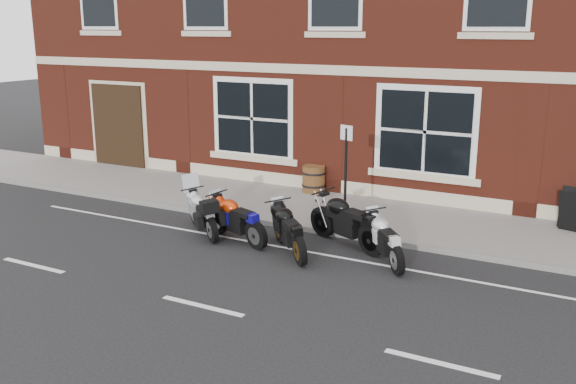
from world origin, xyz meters
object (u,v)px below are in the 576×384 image
Objects in this scene: a_board_sign at (572,210)px; moto_touring_silver at (203,211)px; moto_sport_black at (290,228)px; barrel_planter at (314,179)px; moto_sport_red at (236,217)px; moto_naked_black at (346,219)px; parking_sign at (346,169)px; moto_sport_silver at (386,237)px.

moto_touring_silver is at bearing -139.32° from a_board_sign.
a_board_sign reaches higher than moto_sport_black.
a_board_sign is at bearing -3.58° from barrel_planter.
moto_sport_red is 4.16m from barrel_planter.
parking_sign reaches higher than moto_naked_black.
moto_sport_black is (2.32, -0.25, 0.01)m from moto_touring_silver.
a_board_sign reaches higher than moto_sport_red.
parking_sign is (2.79, 1.50, 0.95)m from moto_touring_silver.
moto_sport_black is at bearing -87.06° from parking_sign.
barrel_planter is at bearing 65.40° from moto_sport_black.
a_board_sign is (6.38, 3.75, 0.07)m from moto_sport_red.
moto_touring_silver is 4.23m from moto_sport_silver.
moto_touring_silver is 3.30m from parking_sign.
moto_sport_black is at bearing -70.40° from barrel_planter.
parking_sign reaches higher than moto_touring_silver.
a_board_sign is at bearing 43.19° from parking_sign.
parking_sign is (1.86, 1.61, 0.94)m from moto_sport_red.
moto_sport_red reaches higher than barrel_planter.
barrel_planter is at bearing 145.81° from parking_sign.
moto_sport_black is at bearing 153.47° from moto_sport_silver.
moto_touring_silver reaches higher than a_board_sign.
a_board_sign is at bearing -6.23° from moto_sport_black.
a_board_sign is 0.41× the size of parking_sign.
moto_sport_black is at bearing 165.22° from moto_naked_black.
barrel_planter is 0.31× the size of parking_sign.
moto_sport_black is 0.74× the size of moto_naked_black.
barrel_planter is (-0.14, 4.16, -0.04)m from moto_sport_red.
moto_naked_black is at bearing -38.48° from moto_touring_silver.
moto_touring_silver is 8.17m from a_board_sign.
moto_sport_red is 0.93× the size of moto_naked_black.
moto_touring_silver is 1.01× the size of moto_sport_silver.
moto_touring_silver is 1.02× the size of moto_sport_black.
moto_naked_black is 2.87× the size of barrel_planter.
moto_touring_silver is at bearing 129.76° from moto_sport_black.
parking_sign is (-1.43, 1.32, 0.96)m from moto_sport_silver.
moto_naked_black is at bearing -48.27° from moto_sport_red.
parking_sign is at bearing -28.00° from moto_sport_red.
moto_naked_black is 1.23m from parking_sign.
moto_sport_silver is at bearing -63.89° from moto_sport_red.
moto_sport_red is 0.83× the size of parking_sign.
parking_sign is (0.46, 1.75, 0.93)m from moto_sport_black.
parking_sign reaches higher than a_board_sign.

